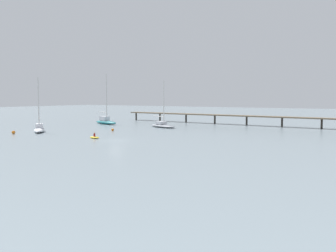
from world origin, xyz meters
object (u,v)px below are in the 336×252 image
dinghy_yellow (94,137)px  pier (286,112)px  sailboat_teal (106,121)px  sailboat_white (39,128)px  mooring_buoy_mid (113,130)px  mooring_buoy_far (13,132)px  sailboat_gray (162,125)px

dinghy_yellow → pier: bearing=65.5°
pier → sailboat_teal: size_ratio=5.14×
sailboat_white → mooring_buoy_mid: (11.77, 10.27, -0.47)m
sailboat_teal → mooring_buoy_mid: 23.02m
mooring_buoy_far → mooring_buoy_mid: mooring_buoy_far is taller
dinghy_yellow → mooring_buoy_mid: 15.64m
sailboat_white → mooring_buoy_mid: size_ratio=20.00×
pier → mooring_buoy_mid: bearing=-131.3°
sailboat_gray → mooring_buoy_far: size_ratio=15.98×
sailboat_teal → dinghy_yellow: sailboat_teal is taller
sailboat_teal → sailboat_gray: 19.72m
mooring_buoy_mid → sailboat_white: bearing=-138.9°
pier → dinghy_yellow: bearing=-114.5°
pier → sailboat_white: sailboat_white is taller
pier → dinghy_yellow: size_ratio=29.58×
sailboat_gray → sailboat_white: bearing=-121.1°
sailboat_white → mooring_buoy_far: size_ratio=16.35×
sailboat_gray → dinghy_yellow: (4.04, -28.60, -0.41)m
pier → dinghy_yellow: pier is taller
pier → sailboat_white: 58.83m
mooring_buoy_far → mooring_buoy_mid: bearing=52.8°
sailboat_gray → sailboat_white: (-15.12, -25.09, 0.13)m
pier → mooring_buoy_far: size_ratio=97.75×
sailboat_gray → dinghy_yellow: 28.89m
sailboat_white → dinghy_yellow: size_ratio=4.95×
sailboat_teal → dinghy_yellow: (23.71, -30.02, -0.65)m
sailboat_white → mooring_buoy_far: (-0.62, -6.05, -0.41)m
dinghy_yellow → mooring_buoy_mid: bearing=118.2°
sailboat_white → pier: bearing=46.7°
sailboat_teal → dinghy_yellow: 38.25m
sailboat_white → sailboat_gray: bearing=58.9°
sailboat_gray → mooring_buoy_mid: size_ratio=19.55×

